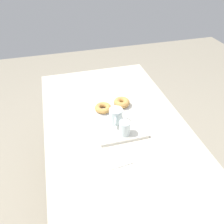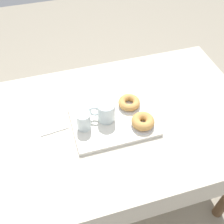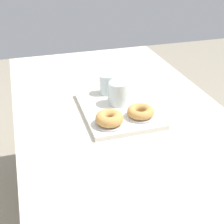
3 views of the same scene
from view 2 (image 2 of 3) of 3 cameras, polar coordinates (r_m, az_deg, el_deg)
The scene contains 10 objects.
ground_plane at distance 1.96m, azimuth -1.30°, elevation -16.71°, with size 6.00×6.00×0.00m, color gray.
dining_table at distance 1.38m, azimuth -1.77°, elevation -4.81°, with size 1.52×0.88×0.77m.
serving_tray at distance 1.29m, azimuth 0.27°, elevation -1.89°, with size 0.39×0.29×0.02m, color silver.
tea_mug_left at distance 1.25m, azimuth -1.31°, elevation -0.11°, with size 0.12×0.08×0.10m.
water_glass_near at distance 1.23m, azimuth -6.06°, elevation -2.04°, with size 0.07×0.07×0.09m.
donut_plate_left at distance 1.34m, azimuth 3.65°, elevation 1.44°, with size 0.11×0.11×0.01m, color silver.
sugar_donut_left at distance 1.33m, azimuth 3.69°, elevation 2.05°, with size 0.11×0.11×0.03m, color tan.
donut_plate_right at distance 1.27m, azimuth 6.54°, elevation -2.67°, with size 0.11×0.11×0.01m, color silver.
sugar_donut_right at distance 1.25m, azimuth 6.63°, elevation -1.96°, with size 0.11×0.11×0.04m, color tan.
paper_napkin at distance 1.33m, azimuth -12.67°, elevation -2.25°, with size 0.13×0.12×0.01m, color white.
Camera 2 is at (0.19, 0.81, 1.77)m, focal length 42.78 mm.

